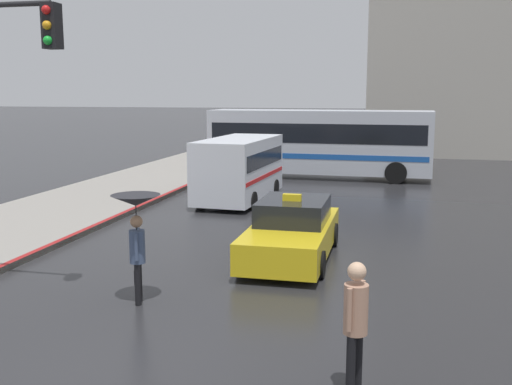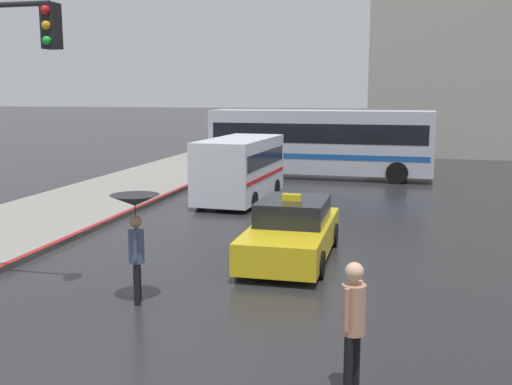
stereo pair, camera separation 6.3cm
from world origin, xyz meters
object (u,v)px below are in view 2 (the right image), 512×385
(city_bus, at_px, (320,140))
(pedestrian_man, at_px, (353,316))
(ambulance_van, at_px, (240,166))
(pedestrian_with_umbrella, at_px, (135,220))
(taxi, at_px, (292,232))

(city_bus, distance_m, pedestrian_man, 20.73)
(ambulance_van, distance_m, pedestrian_with_umbrella, 10.98)
(taxi, xyz_separation_m, pedestrian_man, (1.92, -6.35, 0.43))
(ambulance_van, height_order, pedestrian_man, ambulance_van)
(pedestrian_with_umbrella, bearing_deg, taxi, -49.75)
(taxi, bearing_deg, pedestrian_with_umbrella, 58.88)
(ambulance_van, distance_m, city_bus, 7.30)
(taxi, height_order, pedestrian_man, pedestrian_man)
(ambulance_van, bearing_deg, taxi, 117.28)
(city_bus, relative_size, pedestrian_man, 5.76)
(pedestrian_with_umbrella, height_order, pedestrian_man, pedestrian_with_umbrella)
(ambulance_van, height_order, pedestrian_with_umbrella, ambulance_van)
(taxi, bearing_deg, ambulance_van, -65.97)
(pedestrian_with_umbrella, distance_m, pedestrian_man, 4.96)
(taxi, height_order, pedestrian_with_umbrella, pedestrian_with_umbrella)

